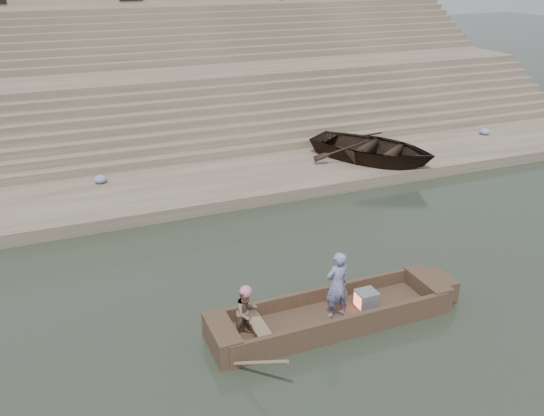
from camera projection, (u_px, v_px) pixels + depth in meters
ground at (399, 288)px, 14.14m from camera, size 120.00×120.00×0.00m
lower_landing at (275, 176)px, 20.83m from camera, size 32.00×4.00×0.40m
mid_landing at (214, 100)px, 26.70m from camera, size 32.00×3.00×2.80m
upper_landing at (176, 53)px, 32.14m from camera, size 32.00×3.00×5.20m
ghat_steps at (203, 85)px, 27.97m from camera, size 32.00×11.00×5.20m
main_rowboat at (331, 319)px, 12.74m from camera, size 5.00×1.30×0.22m
rowboat_trim at (340, 310)px, 12.72m from camera, size 6.04×2.63×1.79m
standing_man at (337, 285)px, 12.36m from camera, size 0.61×0.43×1.58m
rowing_man at (246, 312)px, 11.80m from camera, size 0.65×0.58×1.12m
television at (366, 299)px, 12.91m from camera, size 0.46×0.42×0.40m
beached_rowboat at (373, 148)px, 21.60m from camera, size 5.56×5.92×1.00m
cloth_bundles at (316, 152)px, 22.27m from camera, size 16.74×0.81×0.26m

